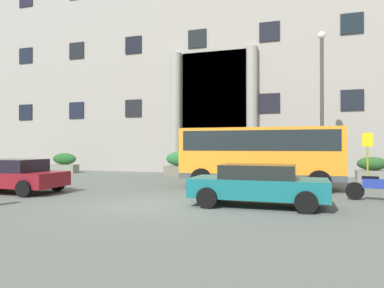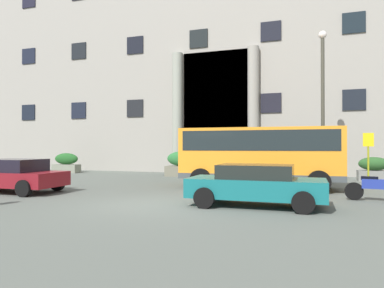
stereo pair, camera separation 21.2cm
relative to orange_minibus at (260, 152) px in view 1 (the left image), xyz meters
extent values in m
cube|color=#535B53|center=(-2.70, -5.50, -1.64)|extent=(80.00, 64.00, 0.12)
cube|color=gray|center=(-2.70, 12.00, 8.96)|extent=(42.74, 9.00, 21.07)
cube|color=black|center=(-3.98, 7.56, 2.58)|extent=(4.51, 0.12, 8.32)
cylinder|color=gray|center=(-6.60, 7.25, 2.58)|extent=(0.74, 0.74, 8.32)
cylinder|color=gray|center=(-1.36, 7.25, 2.58)|extent=(0.74, 0.74, 8.32)
cube|color=black|center=(-19.80, 7.46, 3.06)|extent=(1.30, 0.08, 1.26)
cube|color=black|center=(-14.91, 7.46, 3.06)|extent=(1.30, 0.08, 1.26)
cube|color=black|center=(-10.03, 7.46, 3.06)|extent=(1.30, 0.08, 1.26)
cube|color=black|center=(-0.26, 7.46, 3.06)|extent=(1.30, 0.08, 1.26)
cube|color=black|center=(4.62, 7.46, 3.06)|extent=(1.30, 0.08, 1.26)
cube|color=black|center=(-19.80, 7.46, 7.69)|extent=(1.30, 0.08, 1.26)
cube|color=black|center=(-14.91, 7.46, 7.69)|extent=(1.30, 0.08, 1.26)
cube|color=black|center=(-10.03, 7.46, 7.69)|extent=(1.30, 0.08, 1.26)
cube|color=black|center=(-5.14, 7.46, 7.69)|extent=(1.30, 0.08, 1.26)
cube|color=black|center=(-0.26, 7.46, 7.69)|extent=(1.30, 0.08, 1.26)
cube|color=black|center=(4.62, 7.46, 7.69)|extent=(1.30, 0.08, 1.26)
cube|color=orange|center=(-0.01, 0.00, -0.04)|extent=(6.85, 2.52, 2.18)
cube|color=black|center=(-0.01, 0.00, 0.50)|extent=(6.44, 2.53, 0.84)
cube|color=black|center=(3.30, 0.13, 0.32)|extent=(0.14, 1.89, 1.05)
cube|color=#41484A|center=(-0.01, 0.00, -1.01)|extent=(6.85, 2.56, 0.24)
cylinder|color=black|center=(2.31, 1.22, -1.13)|extent=(0.91, 0.32, 0.90)
cylinder|color=black|center=(2.40, -1.03, -1.13)|extent=(0.91, 0.32, 0.90)
cylinder|color=black|center=(-2.42, 1.03, -1.13)|extent=(0.91, 0.32, 0.90)
cylinder|color=black|center=(-2.33, -1.22, -1.13)|extent=(0.91, 0.32, 0.90)
cylinder|color=#939D1A|center=(4.54, 1.73, -0.39)|extent=(0.08, 0.08, 2.38)
cube|color=yellow|center=(4.54, 1.70, 0.55)|extent=(0.44, 0.03, 0.60)
cube|color=#6C6A59|center=(-5.36, 4.66, -1.26)|extent=(1.95, 0.84, 0.63)
ellipsoid|color=#276832|center=(-5.36, 4.66, -0.50)|extent=(1.87, 0.75, 0.90)
cube|color=slate|center=(5.31, 5.12, -1.30)|extent=(1.59, 0.91, 0.56)
ellipsoid|color=#264F23|center=(5.31, 5.12, -0.66)|extent=(1.52, 0.82, 0.71)
cube|color=gray|center=(-14.09, 4.98, -1.29)|extent=(1.94, 0.71, 0.58)
ellipsoid|color=#1F5421|center=(-14.09, 4.98, -0.61)|extent=(1.87, 0.64, 0.79)
cube|color=#156569|center=(0.49, -4.67, -1.02)|extent=(4.10, 1.74, 0.58)
cube|color=black|center=(0.49, -4.67, -0.52)|extent=(2.22, 1.52, 0.42)
cylinder|color=black|center=(1.88, -3.81, -1.27)|extent=(0.62, 0.20, 0.62)
cylinder|color=black|center=(1.88, -5.52, -1.27)|extent=(0.62, 0.20, 0.62)
cylinder|color=black|center=(-0.91, -3.82, -1.27)|extent=(0.62, 0.20, 0.62)
cylinder|color=black|center=(-0.90, -5.54, -1.27)|extent=(0.62, 0.20, 0.62)
cube|color=maroon|center=(-9.14, -4.48, -1.03)|extent=(4.04, 1.96, 0.56)
cube|color=black|center=(-9.14, -4.48, -0.50)|extent=(2.20, 1.69, 0.49)
cylinder|color=black|center=(-7.81, -3.51, -1.27)|extent=(0.63, 0.22, 0.62)
cylinder|color=black|center=(-7.76, -5.37, -1.27)|extent=(0.63, 0.22, 0.62)
cylinder|color=black|center=(-10.53, -3.59, -1.27)|extent=(0.63, 0.22, 0.62)
cylinder|color=black|center=(3.49, -2.37, -1.28)|extent=(0.61, 0.21, 0.60)
cube|color=navy|center=(4.14, -2.47, -1.00)|extent=(0.86, 0.36, 0.32)
cube|color=black|center=(3.96, -2.44, -0.82)|extent=(0.54, 0.27, 0.12)
cylinder|color=#3F3F34|center=(2.72, 3.36, 2.07)|extent=(0.18, 0.18, 7.30)
sphere|color=white|center=(2.72, 3.36, 5.90)|extent=(0.40, 0.40, 0.40)
camera|label=1|loc=(1.81, -15.47, 0.24)|focal=32.64mm
camera|label=2|loc=(2.02, -15.40, 0.24)|focal=32.64mm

